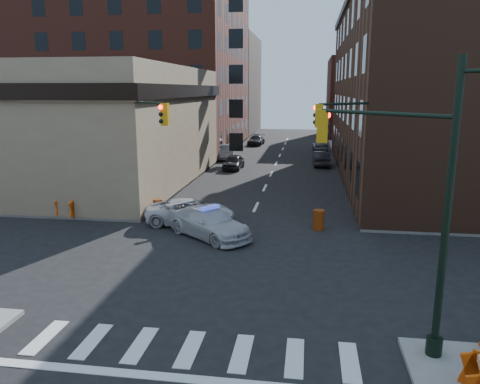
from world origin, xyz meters
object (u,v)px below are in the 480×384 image
(parked_car_enear, at_px, (321,159))
(barrel_bank, at_px, (158,208))
(pickup, at_px, (190,212))
(barrel_road, at_px, (319,220))
(parked_car_wfar, at_px, (226,152))
(barricade_nw_a, at_px, (93,204))
(pedestrian_a, at_px, (146,197))
(pedestrian_b, at_px, (45,199))
(police_car, at_px, (209,223))
(parked_car_wnear, at_px, (234,162))

(parked_car_enear, height_order, barrel_bank, parked_car_enear)
(pickup, bearing_deg, barrel_road, -99.00)
(parked_car_wfar, relative_size, barricade_nw_a, 4.02)
(pedestrian_a, height_order, pedestrian_b, pedestrian_b)
(parked_car_enear, bearing_deg, police_car, 73.19)
(pedestrian_b, bearing_deg, parked_car_wfar, 84.56)
(parked_car_enear, height_order, pedestrian_b, pedestrian_b)
(parked_car_wnear, xyz_separation_m, barrel_bank, (-1.80, -16.99, -0.17))
(pickup, distance_m, pedestrian_b, 8.80)
(parked_car_enear, xyz_separation_m, barrel_road, (-0.60, -21.62, -0.18))
(pickup, distance_m, barrel_road, 7.05)
(barricade_nw_a, bearing_deg, barrel_bank, 6.08)
(pickup, height_order, barricade_nw_a, pickup)
(parked_car_wnear, bearing_deg, pickup, -85.68)
(police_car, relative_size, pickup, 1.03)
(parked_car_wfar, bearing_deg, pedestrian_a, -100.43)
(parked_car_wnear, bearing_deg, barrel_bank, -93.32)
(parked_car_wnear, bearing_deg, parked_car_enear, 23.97)
(parked_car_enear, relative_size, pedestrian_b, 2.44)
(police_car, distance_m, parked_car_wfar, 27.10)
(pedestrian_b, bearing_deg, barrel_road, 8.14)
(parked_car_enear, bearing_deg, parked_car_wnear, 18.96)
(pedestrian_a, xyz_separation_m, barrel_bank, (1.00, -0.77, -0.43))
(barrel_road, relative_size, barrel_bank, 1.08)
(pickup, height_order, pedestrian_b, pedestrian_b)
(pedestrian_a, distance_m, pedestrian_b, 5.79)
(parked_car_wnear, relative_size, parked_car_enear, 0.91)
(parked_car_enear, xyz_separation_m, pedestrian_a, (-10.96, -19.40, 0.21))
(pedestrian_b, xyz_separation_m, barrel_road, (15.84, -0.35, -0.50))
(pickup, xyz_separation_m, parked_car_enear, (7.65, 21.46, 0.04))
(police_car, bearing_deg, parked_car_wnear, 44.22)
(pedestrian_b, height_order, barrel_road, pedestrian_b)
(police_car, relative_size, barrel_road, 4.68)
(pedestrian_b, height_order, barrel_bank, pedestrian_b)
(parked_car_wfar, bearing_deg, parked_car_enear, -25.62)
(parked_car_wfar, height_order, barrel_bank, parked_car_wfar)
(barrel_road, bearing_deg, police_car, -159.79)
(pedestrian_a, bearing_deg, parked_car_enear, 62.22)
(parked_car_wfar, distance_m, pedestrian_a, 22.60)
(pickup, relative_size, barrel_bank, 4.89)
(barricade_nw_a, bearing_deg, barrel_road, -0.66)
(parked_car_wfar, bearing_deg, pickup, -92.54)
(barrel_bank, xyz_separation_m, barricade_nw_a, (-4.00, -0.05, 0.07))
(barrel_bank, bearing_deg, pedestrian_b, -170.34)
(parked_car_wfar, distance_m, barrel_bank, 23.35)
(barrel_bank, bearing_deg, parked_car_wfar, 90.00)
(parked_car_wfar, relative_size, barrel_bank, 4.54)
(parked_car_wnear, height_order, pedestrian_b, pedestrian_b)
(parked_car_enear, height_order, barrel_road, parked_car_enear)
(barrel_road, bearing_deg, parked_car_wnear, 112.29)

